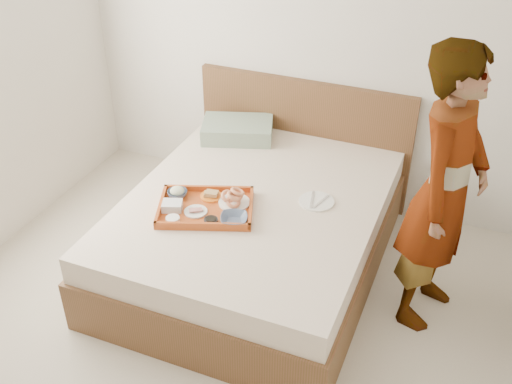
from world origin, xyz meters
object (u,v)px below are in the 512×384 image
object	(u,v)px
bed	(255,231)
person	(445,192)
tray	(206,207)
dinner_plate	(317,201)

from	to	relation	value
bed	person	bearing A→B (deg)	0.03
person	bed	bearing A→B (deg)	103.36
tray	person	size ratio (longest dim) A/B	0.33
bed	tray	bearing A→B (deg)	-132.94
tray	dinner_plate	distance (m)	0.70
tray	dinner_plate	size ratio (longest dim) A/B	2.57
tray	person	xyz separation A→B (m)	(1.36, 0.24, 0.30)
tray	dinner_plate	xyz separation A→B (m)	(0.61, 0.35, -0.02)
dinner_plate	person	bearing A→B (deg)	-7.91
dinner_plate	tray	bearing A→B (deg)	-150.08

